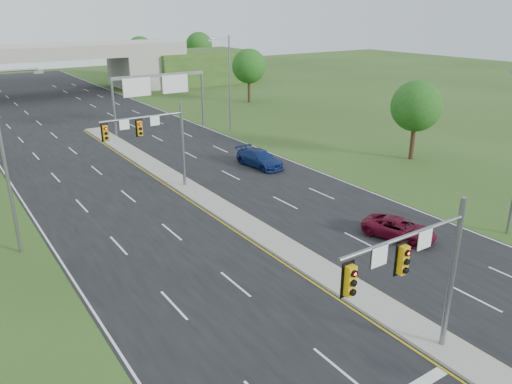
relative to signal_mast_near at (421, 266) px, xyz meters
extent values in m
plane|color=#2E4719|center=(2.26, 0.07, -4.73)|extent=(240.00, 240.00, 0.00)
cube|color=black|center=(2.26, 35.07, -4.72)|extent=(24.00, 160.00, 0.02)
cube|color=gray|center=(2.26, 23.07, -4.63)|extent=(2.00, 54.00, 0.16)
cube|color=gold|center=(1.11, 23.07, -4.70)|extent=(0.12, 54.00, 0.01)
cube|color=gold|center=(3.41, 23.07, -4.70)|extent=(0.12, 54.00, 0.01)
cube|color=silver|center=(-9.54, 35.07, -4.70)|extent=(0.12, 160.00, 0.01)
cube|color=silver|center=(14.06, 35.07, -4.70)|extent=(0.12, 160.00, 0.01)
cylinder|color=slate|center=(2.26, 0.07, -1.23)|extent=(0.24, 0.24, 7.00)
cylinder|color=slate|center=(-0.99, 0.07, 1.47)|extent=(6.50, 0.16, 0.16)
cube|color=#D4990D|center=(-1.31, -0.18, 0.72)|extent=(0.35, 0.25, 1.10)
cube|color=#D4990D|center=(-3.91, -0.18, 0.72)|extent=(0.35, 0.25, 1.10)
cube|color=black|center=(-1.31, -0.04, 0.72)|extent=(0.55, 0.04, 1.30)
cube|color=black|center=(-3.91, -0.04, 0.72)|extent=(0.55, 0.04, 1.30)
sphere|color=#FF0C05|center=(-1.31, -0.31, 1.07)|extent=(0.20, 0.20, 0.20)
sphere|color=#FF0C05|center=(-3.91, -0.31, 1.07)|extent=(0.20, 0.20, 0.20)
cube|color=white|center=(-2.42, -0.03, 1.12)|extent=(0.75, 0.04, 0.75)
cube|color=white|center=(-0.01, -0.03, 1.12)|extent=(0.75, 0.04, 0.75)
cylinder|color=slate|center=(2.26, 25.07, -1.23)|extent=(0.24, 0.24, 7.00)
cylinder|color=slate|center=(-0.99, 25.07, 1.47)|extent=(6.50, 0.16, 0.16)
cube|color=#D4990D|center=(-1.31, 24.82, 0.72)|extent=(0.35, 0.25, 1.10)
cube|color=#D4990D|center=(-3.91, 24.82, 0.72)|extent=(0.35, 0.25, 1.10)
cube|color=black|center=(-1.31, 24.96, 0.72)|extent=(0.55, 0.04, 1.30)
cube|color=black|center=(-3.91, 24.96, 0.72)|extent=(0.55, 0.04, 1.30)
sphere|color=#FF0C05|center=(-1.31, 24.69, 1.07)|extent=(0.20, 0.20, 0.20)
sphere|color=#FF0C05|center=(-3.91, 24.69, 1.07)|extent=(0.20, 0.20, 0.20)
cube|color=white|center=(-2.42, 24.97, 1.12)|extent=(0.75, 0.04, 0.75)
cube|color=white|center=(-0.01, 24.97, 1.12)|extent=(0.75, 0.04, 0.75)
cylinder|color=slate|center=(3.46, 45.07, -1.43)|extent=(0.28, 0.28, 6.60)
cylinder|color=slate|center=(14.76, 45.07, -1.43)|extent=(0.28, 0.28, 6.60)
cube|color=slate|center=(9.11, 45.07, 1.77)|extent=(11.50, 0.35, 0.35)
cube|color=#0B5323|center=(6.26, 44.87, 0.67)|extent=(3.20, 0.08, 2.00)
cube|color=#0B5323|center=(11.06, 44.87, 0.67)|extent=(3.20, 0.08, 2.00)
cube|color=silver|center=(6.26, 44.82, 0.67)|extent=(3.30, 0.03, 2.10)
cube|color=silver|center=(11.06, 44.82, 0.67)|extent=(3.30, 0.03, 2.10)
cube|color=gray|center=(19.26, 80.07, -1.73)|extent=(6.00, 12.00, 6.00)
cube|color=#2E4719|center=(32.26, 80.07, -1.73)|extent=(20.00, 14.00, 6.00)
cube|color=gray|center=(2.26, 80.07, 1.87)|extent=(50.00, 12.00, 1.20)
cube|color=gray|center=(2.26, 74.27, 2.92)|extent=(50.00, 0.40, 0.90)
cube|color=gray|center=(2.26, 85.87, 2.92)|extent=(50.00, 0.40, 0.90)
cylinder|color=slate|center=(-11.24, 20.07, 0.77)|extent=(0.20, 0.20, 11.00)
cylinder|color=slate|center=(-9.99, 20.07, 5.97)|extent=(2.50, 0.12, 0.12)
cube|color=slate|center=(-8.74, 20.07, 5.82)|extent=(0.50, 0.25, 0.18)
cylinder|color=slate|center=(15.76, 40.07, 0.77)|extent=(0.20, 0.20, 11.00)
cylinder|color=slate|center=(14.51, 40.07, 5.97)|extent=(2.50, 0.12, 0.12)
cube|color=slate|center=(13.26, 40.07, 5.82)|extent=(0.50, 0.25, 0.18)
cylinder|color=#382316|center=(24.26, 20.07, -2.73)|extent=(0.44, 0.44, 4.00)
sphere|color=#1D4913|center=(24.26, 20.07, 0.47)|extent=(4.80, 4.80, 4.80)
cylinder|color=#382316|center=(28.26, 55.07, -2.60)|extent=(0.44, 0.44, 4.25)
sphere|color=#1D4913|center=(28.26, 55.07, 0.80)|extent=(5.20, 5.20, 5.20)
cylinder|color=#382316|center=(26.26, 94.07, -2.60)|extent=(0.44, 0.44, 4.25)
sphere|color=#1D4913|center=(26.26, 94.07, 0.80)|extent=(5.60, 5.60, 5.60)
cylinder|color=#382316|center=(40.26, 94.07, -2.48)|extent=(0.44, 0.44, 4.50)
sphere|color=#1D4913|center=(40.26, 94.07, 1.12)|extent=(6.00, 6.00, 6.00)
imported|color=#59081C|center=(9.29, 8.60, -4.06)|extent=(3.53, 5.06, 1.28)
imported|color=navy|center=(10.57, 26.28, -3.94)|extent=(2.63, 5.46, 1.53)
camera|label=1|loc=(-14.54, -10.38, 9.20)|focal=35.00mm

